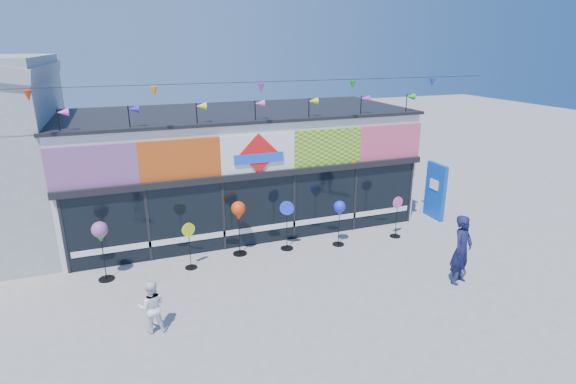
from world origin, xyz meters
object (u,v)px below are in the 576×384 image
spinner_2 (238,212)px  spinner_3 (287,224)px  spinner_0 (100,234)px  adult_man (462,250)px  spinner_5 (397,216)px  spinner_1 (189,245)px  spinner_4 (340,210)px  blue_sign (435,191)px  child (152,306)px

spinner_2 → spinner_3: bearing=-5.9°
spinner_0 → adult_man: 9.91m
spinner_3 → adult_man: (3.75, -3.68, 0.12)m
spinner_5 → adult_man: adult_man is taller
adult_man → spinner_1: bearing=130.8°
spinner_3 → adult_man: adult_man is taller
spinner_2 → spinner_4: (3.24, -0.46, -0.18)m
blue_sign → child: (-10.66, -3.74, -0.43)m
spinner_3 → spinner_1: bearing=-175.5°
spinner_2 → spinner_4: bearing=-8.0°
spinner_1 → spinner_2: bearing=14.1°
spinner_1 → spinner_2: 1.78m
spinner_4 → spinner_5: size_ratio=1.06×
spinner_2 → adult_man: bearing=-36.0°
spinner_4 → spinner_0: bearing=178.5°
spinner_0 → spinner_3: 5.51m
blue_sign → spinner_3: (-6.24, -0.68, -0.20)m
child → spinner_5: bearing=-154.8°
spinner_4 → adult_man: 3.95m
child → spinner_0: bearing=-62.7°
spinner_4 → spinner_3: bearing=170.0°
spinner_1 → spinner_3: bearing=4.5°
spinner_2 → spinner_3: spinner_2 is taller
blue_sign → spinner_5: size_ratio=1.46×
spinner_0 → spinner_3: spinner_0 is taller
blue_sign → spinner_2: bearing=-174.9°
adult_man → spinner_4: bearing=98.5°
spinner_1 → spinner_5: 6.99m
blue_sign → child: blue_sign is taller
spinner_4 → child: size_ratio=1.21×
spinner_5 → child: spinner_5 is taller
spinner_2 → spinner_1: bearing=-165.9°
blue_sign → spinner_4: (-4.53, -0.98, 0.17)m
spinner_0 → spinner_3: (5.49, 0.12, -0.54)m
spinner_0 → spinner_1: 2.44m
spinner_0 → spinner_4: (7.20, -0.18, -0.17)m
blue_sign → spinner_5: 2.63m
spinner_4 → child: 6.75m
adult_man → child: bearing=153.0°
spinner_3 → spinner_4: (1.71, -0.30, 0.37)m
spinner_5 → adult_man: bearing=-91.9°
spinner_0 → spinner_5: 9.37m
spinner_3 → spinner_4: size_ratio=1.06×
spinner_2 → child: size_ratio=1.39×
spinner_4 → spinner_5: bearing=-2.3°
blue_sign → spinner_0: 11.76m
spinner_1 → spinner_4: spinner_4 is taller
spinner_3 → spinner_5: bearing=-5.7°
spinner_1 → child: 3.10m
spinner_2 → spinner_5: (5.39, -0.54, -0.64)m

